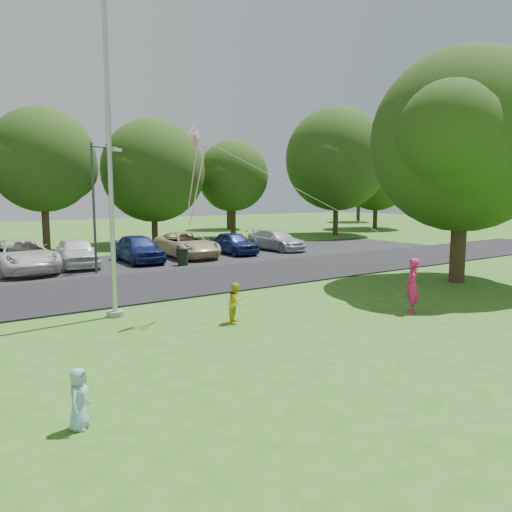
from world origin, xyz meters
TOP-DOWN VIEW (x-y plane):
  - ground at (0.00, 0.00)m, footprint 120.00×120.00m
  - park_road at (0.00, 9.00)m, footprint 60.00×6.00m
  - parking_strip at (0.00, 15.50)m, footprint 42.00×7.00m
  - flagpole at (-3.50, 5.00)m, footprint 0.50×0.50m
  - street_lamp at (-1.39, 13.08)m, footprint 1.58×0.70m
  - trash_can at (2.71, 13.00)m, footprint 0.55×0.55m
  - big_tree at (9.92, 2.55)m, footprint 8.19×7.28m
  - tree_row at (1.59, 24.23)m, footprint 64.35×11.94m
  - horizon_trees at (4.06, 33.88)m, footprint 77.46×7.20m
  - parked_cars at (-0.22, 15.52)m, footprint 22.81×5.76m
  - woman at (4.18, 0.30)m, footprint 0.73×0.71m
  - child_yellow at (-0.91, 2.35)m, footprint 0.71×0.70m
  - child_blue at (-6.37, -1.68)m, footprint 0.53×0.57m
  - kite at (-1.33, 3.57)m, footprint 5.94×3.63m

SIDE VIEW (x-z plane):
  - ground at x=0.00m, z-range 0.00..0.00m
  - park_road at x=0.00m, z-range 0.00..0.06m
  - parking_strip at x=0.00m, z-range 0.00..0.06m
  - trash_can at x=2.71m, z-range 0.00..0.88m
  - child_blue at x=-6.37m, z-range 0.00..0.98m
  - child_yellow at x=-0.91m, z-range 0.00..1.15m
  - parked_cars at x=-0.22m, z-range 0.02..1.50m
  - woman at x=4.18m, z-range 0.00..1.69m
  - street_lamp at x=-1.39m, z-range 0.59..6.42m
  - flagpole at x=-3.50m, z-range -0.83..9.17m
  - horizon_trees at x=4.06m, z-range 0.79..7.81m
  - kite at x=-1.33m, z-range 2.96..6.68m
  - big_tree at x=9.92m, z-range 0.90..10.26m
  - tree_row at x=1.59m, z-range 0.27..11.15m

